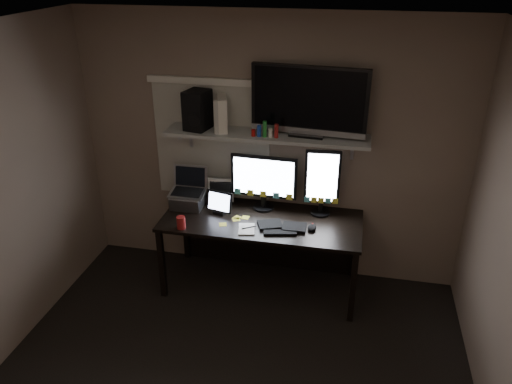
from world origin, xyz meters
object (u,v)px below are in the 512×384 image
(tv, at_px, (309,102))
(game_console, at_px, (222,113))
(monitor_portrait, at_px, (322,183))
(cup, at_px, (181,223))
(mouse, at_px, (312,227))
(monitor_landscape, at_px, (264,182))
(speaker, at_px, (198,110))
(keyboard, at_px, (282,226))
(desk, at_px, (264,229))
(tablet, at_px, (220,203))
(laptop, at_px, (187,189))

(tv, xyz_separation_m, game_console, (-0.76, -0.01, -0.15))
(monitor_portrait, bearing_deg, cup, -160.22)
(mouse, xyz_separation_m, tv, (-0.11, 0.32, 1.03))
(monitor_landscape, xyz_separation_m, speaker, (-0.60, -0.01, 0.65))
(monitor_portrait, height_order, keyboard, monitor_portrait)
(monitor_landscape, bearing_deg, keyboard, -52.43)
(desk, distance_m, tv, 1.28)
(mouse, bearing_deg, tablet, 171.39)
(laptop, bearing_deg, monitor_portrait, 5.59)
(game_console, bearing_deg, speaker, 167.52)
(desk, bearing_deg, speaker, 172.79)
(monitor_landscape, height_order, cup, monitor_landscape)
(desk, distance_m, laptop, 0.82)
(monitor_portrait, height_order, tablet, monitor_portrait)
(speaker, bearing_deg, desk, 5.14)
(monitor_portrait, xyz_separation_m, tv, (-0.15, 0.01, 0.73))
(keyboard, relative_size, tablet, 1.69)
(speaker, bearing_deg, monitor_landscape, 13.74)
(game_console, bearing_deg, laptop, -176.39)
(keyboard, height_order, tablet, tablet)
(desk, distance_m, monitor_portrait, 0.72)
(desk, height_order, tablet, tablet)
(mouse, bearing_deg, game_console, 159.75)
(laptop, bearing_deg, desk, 2.19)
(monitor_landscape, height_order, speaker, speaker)
(keyboard, bearing_deg, laptop, 156.25)
(mouse, bearing_deg, keyboard, -177.04)
(laptop, bearing_deg, tablet, -10.86)
(keyboard, bearing_deg, monitor_landscape, 113.76)
(game_console, bearing_deg, mouse, -36.70)
(laptop, height_order, tv, tv)
(tv, bearing_deg, monitor_landscape, -172.45)
(tv, height_order, speaker, tv)
(mouse, distance_m, speaker, 1.44)
(monitor_portrait, height_order, mouse, monitor_portrait)
(desk, distance_m, game_console, 1.15)
(cup, bearing_deg, game_console, 63.81)
(desk, xyz_separation_m, cup, (-0.66, -0.42, 0.23))
(mouse, distance_m, laptop, 1.22)
(cup, bearing_deg, monitor_portrait, 23.97)
(mouse, height_order, game_console, game_console)
(desk, bearing_deg, game_console, 166.46)
(tablet, relative_size, tv, 0.26)
(cup, relative_size, game_console, 0.37)
(tv, bearing_deg, tablet, -159.74)
(monitor_portrait, distance_m, tablet, 0.95)
(tablet, xyz_separation_m, laptop, (-0.33, 0.06, 0.07))
(desk, relative_size, keyboard, 4.15)
(laptop, bearing_deg, cup, -79.49)
(tablet, bearing_deg, speaker, 156.07)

